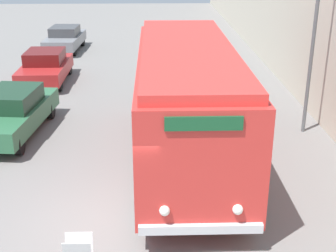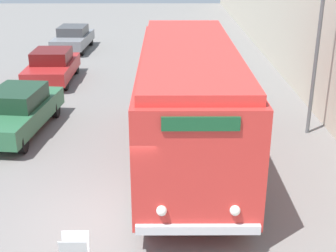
{
  "view_description": "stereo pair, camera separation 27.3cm",
  "coord_description": "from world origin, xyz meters",
  "views": [
    {
      "loc": [
        1.16,
        -9.2,
        6.17
      ],
      "look_at": [
        1.49,
        1.18,
        2.0
      ],
      "focal_mm": 50.0,
      "sensor_mm": 36.0,
      "label": 1
    },
    {
      "loc": [
        1.43,
        -9.2,
        6.17
      ],
      "look_at": [
        1.49,
        1.18,
        2.0
      ],
      "focal_mm": 50.0,
      "sensor_mm": 36.0,
      "label": 2
    }
  ],
  "objects": [
    {
      "name": "vintage_bus",
      "position": [
        2.09,
        3.42,
        1.95
      ],
      "size": [
        2.7,
        9.15,
        3.45
      ],
      "color": "black",
      "rests_on": "ground_plane"
    },
    {
      "name": "parked_car_near",
      "position": [
        -3.57,
        5.65,
        0.77
      ],
      "size": [
        2.24,
        4.72,
        1.52
      ],
      "rotation": [
        0.0,
        0.0,
        -0.1
      ],
      "color": "black",
      "rests_on": "ground_plane"
    },
    {
      "name": "parked_car_far",
      "position": [
        -4.05,
        18.42,
        0.72
      ],
      "size": [
        1.97,
        4.16,
        1.4
      ],
      "rotation": [
        0.0,
        0.0,
        -0.05
      ],
      "color": "black",
      "rests_on": "ground_plane"
    },
    {
      "name": "building_wall_right",
      "position": [
        7.2,
        10.0,
        3.13
      ],
      "size": [
        0.3,
        60.0,
        6.27
      ],
      "color": "beige",
      "rests_on": "ground_plane"
    },
    {
      "name": "ground_plane",
      "position": [
        0.0,
        0.0,
        0.0
      ],
      "size": [
        80.0,
        80.0,
        0.0
      ],
      "primitive_type": "plane",
      "color": "slate"
    },
    {
      "name": "parked_car_mid",
      "position": [
        -3.8,
        11.81,
        0.73
      ],
      "size": [
        1.93,
        4.11,
        1.45
      ],
      "rotation": [
        0.0,
        0.0,
        0.01
      ],
      "color": "black",
      "rests_on": "ground_plane"
    }
  ]
}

